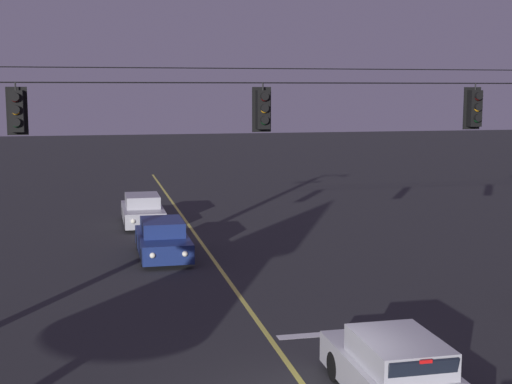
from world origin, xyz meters
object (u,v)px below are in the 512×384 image
Objects in this scene: car_oncoming_trailing at (143,211)px; traffic_light_leftmost at (16,111)px; car_oncoming_lead at (163,240)px; traffic_light_left_inner at (263,110)px; traffic_light_centre at (475,108)px; car_waiting_near_lane at (397,373)px.

traffic_light_leftmost is at bearing -103.60° from car_oncoming_trailing.
traffic_light_left_inner is at bearing -79.32° from car_oncoming_lead.
car_oncoming_trailing is (-7.78, 15.89, -5.06)m from traffic_light_centre.
traffic_light_leftmost is at bearing -114.42° from car_oncoming_lead.
traffic_light_centre reaches higher than car_waiting_near_lane.
car_waiting_near_lane is 0.98× the size of car_oncoming_trailing.
traffic_light_leftmost and traffic_light_centre have the same top height.
car_oncoming_lead is 1.00× the size of car_oncoming_trailing.
car_oncoming_lead is (-3.31, 13.97, -0.00)m from car_waiting_near_lane.
car_oncoming_trailing is at bearing 92.45° from car_oncoming_lead.
traffic_light_centre is 12.83m from car_oncoming_lead.
car_oncoming_lead is at bearing 65.58° from traffic_light_leftmost.
traffic_light_left_inner is 7.20m from car_waiting_near_lane.
traffic_light_leftmost reaches higher than car_oncoming_lead.
traffic_light_leftmost is 17.11m from car_oncoming_trailing.
traffic_light_leftmost is 11.21m from car_oncoming_lead.
traffic_light_leftmost is 1.00× the size of traffic_light_left_inner.
traffic_light_left_inner reaches higher than car_waiting_near_lane.
traffic_light_centre is (5.77, 0.00, 0.00)m from traffic_light_left_inner.
traffic_light_leftmost is at bearing 180.00° from traffic_light_left_inner.
car_waiting_near_lane and car_oncoming_trailing have the same top height.
car_oncoming_trailing is at bearing 97.20° from traffic_light_left_inner.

